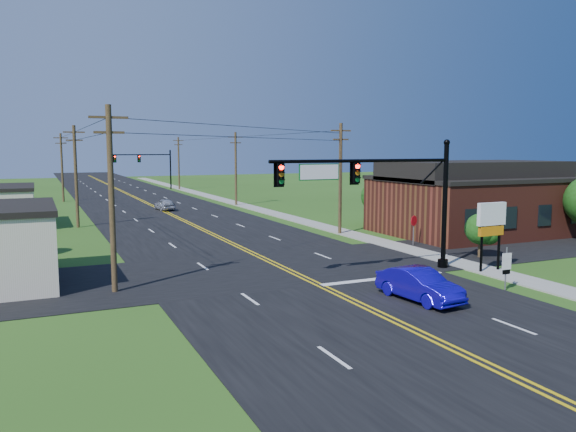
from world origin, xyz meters
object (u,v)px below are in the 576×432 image
blue_car (419,285)px  stop_sign (414,224)px  signal_mast_main (380,189)px  signal_mast_far (145,163)px  route_sign (506,265)px

blue_car → stop_sign: (8.95, 12.38, 0.85)m
signal_mast_main → signal_mast_far: (0.10, 72.00, -0.20)m
signal_mast_far → stop_sign: 65.48m
blue_car → stop_sign: bearing=48.0°
route_sign → blue_car: bearing=-177.9°
route_sign → stop_sign: bearing=77.2°
blue_car → route_sign: (5.06, -0.20, 0.53)m
blue_car → signal_mast_far: bearing=82.8°
route_sign → stop_sign: size_ratio=0.99×
route_sign → stop_sign: 13.18m
stop_sign → route_sign: bearing=-128.0°
signal_mast_far → blue_car: signal_mast_far is taller
blue_car → signal_mast_main: bearing=69.8°
signal_mast_main → signal_mast_far: 72.00m
blue_car → route_sign: 5.09m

